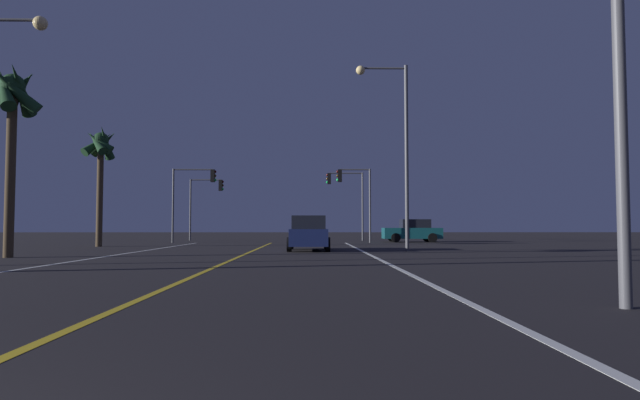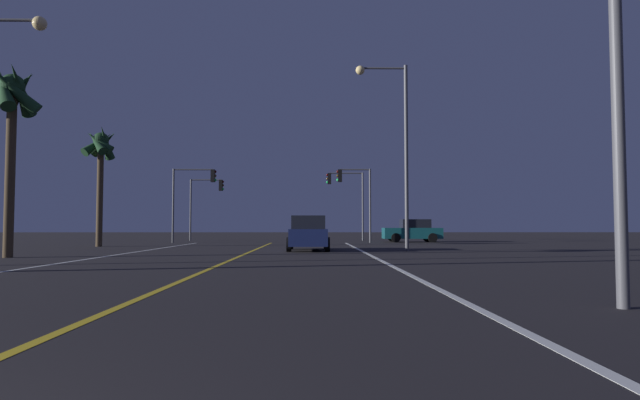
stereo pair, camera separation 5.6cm
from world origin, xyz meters
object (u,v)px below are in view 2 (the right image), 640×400
at_px(traffic_light_near_right, 354,188).
at_px(traffic_light_far_right, 346,190).
at_px(car_ahead_far, 308,234).
at_px(traffic_light_near_left, 194,188).
at_px(street_lamp_right_far, 395,134).
at_px(palm_tree_left_mid, 12,103).
at_px(car_crossing_side, 413,231).
at_px(traffic_light_far_left, 207,195).
at_px(palm_tree_left_far, 101,151).

relative_size(traffic_light_near_right, traffic_light_far_right, 0.95).
height_order(car_ahead_far, traffic_light_near_left, traffic_light_near_left).
bearing_deg(street_lamp_right_far, palm_tree_left_mid, 17.25).
relative_size(car_crossing_side, traffic_light_near_right, 0.81).
bearing_deg(palm_tree_left_mid, street_lamp_right_far, 17.25).
height_order(car_crossing_side, street_lamp_right_far, street_lamp_right_far).
xyz_separation_m(traffic_light_far_left, palm_tree_left_far, (-3.84, -12.41, 1.86)).
relative_size(car_crossing_side, traffic_light_far_right, 0.77).
distance_m(traffic_light_near_left, traffic_light_far_right, 12.52).
xyz_separation_m(traffic_light_near_left, traffic_light_far_right, (11.25, 5.50, 0.20)).
bearing_deg(traffic_light_far_left, street_lamp_right_far, -55.55).
relative_size(traffic_light_near_left, palm_tree_left_mid, 0.71).
bearing_deg(car_crossing_side, palm_tree_left_far, 22.75).
distance_m(car_ahead_far, palm_tree_left_mid, 13.73).
distance_m(car_crossing_side, traffic_light_near_left, 16.39).
xyz_separation_m(traffic_light_near_left, palm_tree_left_mid, (-3.12, -17.74, 2.00)).
height_order(traffic_light_far_right, palm_tree_left_mid, palm_tree_left_mid).
bearing_deg(palm_tree_left_mid, traffic_light_near_right, 50.48).
distance_m(palm_tree_left_mid, palm_tree_left_far, 10.87).
relative_size(traffic_light_near_left, street_lamp_right_far, 0.59).
bearing_deg(palm_tree_left_mid, traffic_light_far_right, 58.28).
bearing_deg(palm_tree_left_far, street_lamp_right_far, -20.00).
bearing_deg(car_ahead_far, palm_tree_left_mid, 116.44).
relative_size(car_ahead_far, traffic_light_far_right, 0.77).
distance_m(car_ahead_far, traffic_light_far_left, 19.71).
distance_m(traffic_light_near_left, traffic_light_far_left, 5.51).
height_order(traffic_light_near_right, traffic_light_far_right, traffic_light_far_right).
height_order(traffic_light_near_left, palm_tree_left_far, palm_tree_left_far).
distance_m(car_ahead_far, palm_tree_left_far, 14.16).
bearing_deg(traffic_light_far_right, traffic_light_near_left, 26.06).
bearing_deg(car_ahead_far, traffic_light_far_right, -9.57).
relative_size(traffic_light_near_right, traffic_light_near_left, 1.00).
relative_size(traffic_light_far_left, palm_tree_left_mid, 0.67).
bearing_deg(car_crossing_side, street_lamp_right_far, 76.13).
height_order(car_ahead_far, traffic_light_near_right, traffic_light_near_right).
bearing_deg(car_crossing_side, traffic_light_far_right, -40.12).
height_order(car_crossing_side, traffic_light_far_right, traffic_light_far_right).
height_order(traffic_light_near_right, traffic_light_near_left, traffic_light_near_right).
bearing_deg(traffic_light_far_left, palm_tree_left_mid, -97.25).
bearing_deg(traffic_light_far_left, palm_tree_left_far, -107.19).
bearing_deg(palm_tree_left_far, traffic_light_near_right, 24.00).
height_order(car_crossing_side, traffic_light_near_left, traffic_light_near_left).
xyz_separation_m(car_crossing_side, traffic_light_near_left, (-16.02, -1.48, 3.13)).
bearing_deg(traffic_light_near_left, traffic_light_far_right, 26.06).
distance_m(traffic_light_near_right, palm_tree_left_far, 17.07).
xyz_separation_m(car_ahead_far, traffic_light_far_right, (2.96, 17.57, 3.33)).
bearing_deg(traffic_light_far_right, traffic_light_near_right, 92.80).
height_order(traffic_light_near_left, traffic_light_far_right, traffic_light_far_right).
relative_size(car_ahead_far, traffic_light_near_left, 0.81).
relative_size(traffic_light_far_right, palm_tree_left_mid, 0.75).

